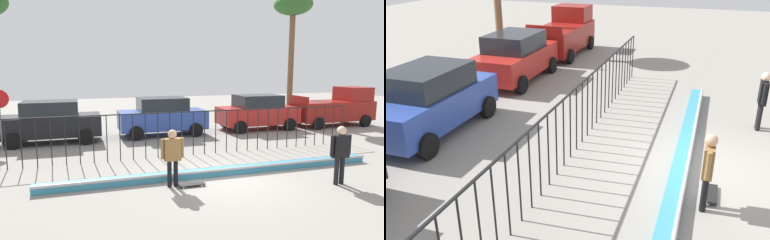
# 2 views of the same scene
# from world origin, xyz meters

# --- Properties ---
(ground_plane) EXTENTS (60.00, 60.00, 0.00)m
(ground_plane) POSITION_xyz_m (0.00, 0.00, 0.00)
(ground_plane) COLOR gray
(bowl_coping_ledge) EXTENTS (11.00, 0.40, 0.27)m
(bowl_coping_ledge) POSITION_xyz_m (0.00, 0.54, 0.12)
(bowl_coping_ledge) COLOR teal
(bowl_coping_ledge) RESTS_ON ground
(perimeter_fence) EXTENTS (14.04, 0.04, 1.72)m
(perimeter_fence) POSITION_xyz_m (-0.00, 3.26, 1.07)
(perimeter_fence) COLOR black
(perimeter_fence) RESTS_ON ground
(skateboarder) EXTENTS (0.67, 0.25, 1.66)m
(skateboarder) POSITION_xyz_m (-1.70, -0.05, 1.00)
(skateboarder) COLOR black
(skateboarder) RESTS_ON ground
(skateboard) EXTENTS (0.80, 0.20, 0.07)m
(skateboard) POSITION_xyz_m (-1.18, -0.23, 0.06)
(skateboard) COLOR black
(skateboard) RESTS_ON ground
(camera_operator) EXTENTS (0.70, 0.26, 1.72)m
(camera_operator) POSITION_xyz_m (2.97, -1.34, 1.03)
(camera_operator) COLOR black
(camera_operator) RESTS_ON ground
(parked_car_blue) EXTENTS (4.30, 2.12, 1.90)m
(parked_car_blue) POSITION_xyz_m (-0.22, 7.58, 0.97)
(parked_car_blue) COLOR #2D479E
(parked_car_blue) RESTS_ON ground
(parked_car_red) EXTENTS (4.30, 2.12, 1.90)m
(parked_car_red) POSITION_xyz_m (5.12, 7.59, 0.97)
(parked_car_red) COLOR #B2231E
(parked_car_red) RESTS_ON ground
(pickup_truck) EXTENTS (4.70, 2.12, 2.24)m
(pickup_truck) POSITION_xyz_m (10.10, 7.39, 1.04)
(pickup_truck) COLOR maroon
(pickup_truck) RESTS_ON ground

